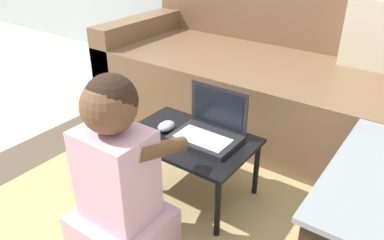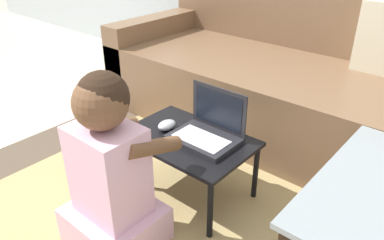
{
  "view_description": "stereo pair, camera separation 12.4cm",
  "coord_description": "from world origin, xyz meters",
  "px_view_note": "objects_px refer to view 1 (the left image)",
  "views": [
    {
      "loc": [
        0.86,
        -0.95,
        1.12
      ],
      "look_at": [
        0.02,
        0.22,
        0.35
      ],
      "focal_mm": 35.0,
      "sensor_mm": 36.0,
      "label": 1
    },
    {
      "loc": [
        0.96,
        -0.88,
        1.12
      ],
      "look_at": [
        0.02,
        0.22,
        0.35
      ],
      "focal_mm": 35.0,
      "sensor_mm": 36.0,
      "label": 2
    }
  ],
  "objects_px": {
    "couch": "(265,73)",
    "laptop_desk": "(189,144)",
    "person_seated": "(118,178)",
    "computer_mouse": "(166,126)",
    "laptop": "(208,131)"
  },
  "relations": [
    {
      "from": "laptop_desk",
      "to": "person_seated",
      "type": "relative_size",
      "value": 0.79
    },
    {
      "from": "laptop",
      "to": "laptop_desk",
      "type": "bearing_deg",
      "value": -146.92
    },
    {
      "from": "laptop_desk",
      "to": "laptop",
      "type": "bearing_deg",
      "value": 33.08
    },
    {
      "from": "laptop",
      "to": "person_seated",
      "type": "distance_m",
      "value": 0.46
    },
    {
      "from": "couch",
      "to": "laptop_desk",
      "type": "distance_m",
      "value": 0.9
    },
    {
      "from": "person_seated",
      "to": "computer_mouse",
      "type": "bearing_deg",
      "value": 104.96
    },
    {
      "from": "computer_mouse",
      "to": "person_seated",
      "type": "relative_size",
      "value": 0.13
    },
    {
      "from": "couch",
      "to": "laptop_desk",
      "type": "height_order",
      "value": "couch"
    },
    {
      "from": "laptop_desk",
      "to": "person_seated",
      "type": "xyz_separation_m",
      "value": [
        -0.01,
        -0.4,
        0.06
      ]
    },
    {
      "from": "couch",
      "to": "laptop",
      "type": "height_order",
      "value": "couch"
    },
    {
      "from": "laptop_desk",
      "to": "person_seated",
      "type": "bearing_deg",
      "value": -92.1
    },
    {
      "from": "computer_mouse",
      "to": "person_seated",
      "type": "xyz_separation_m",
      "value": [
        0.11,
        -0.4,
        0.01
      ]
    },
    {
      "from": "person_seated",
      "to": "laptop_desk",
      "type": "bearing_deg",
      "value": 87.9
    },
    {
      "from": "laptop_desk",
      "to": "laptop",
      "type": "distance_m",
      "value": 0.11
    },
    {
      "from": "couch",
      "to": "computer_mouse",
      "type": "bearing_deg",
      "value": -93.13
    }
  ]
}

